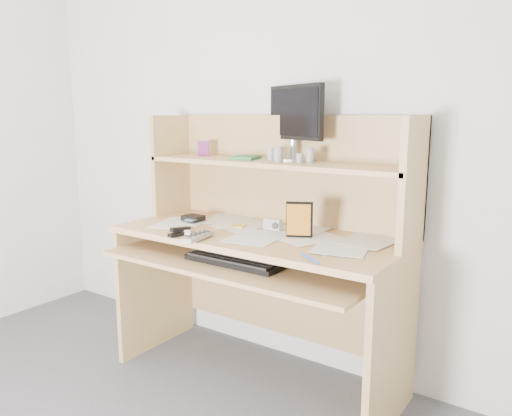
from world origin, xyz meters
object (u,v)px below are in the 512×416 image
Objects in this scene: tv_remote at (198,236)px; monitor at (295,120)px; desk at (266,241)px; keyboard at (235,260)px; game_case at (299,220)px.

tv_remote is 0.74m from monitor.
keyboard is (0.01, -0.27, -0.03)m from desk.
tv_remote is at bearing -155.03° from keyboard.
keyboard is 2.38× the size of tv_remote.
desk is at bearing 58.62° from tv_remote.
monitor is (-0.17, 0.23, 0.43)m from game_case.
tv_remote is at bearing -112.38° from desk.
desk reaches higher than keyboard.
monitor is at bearing 98.60° from game_case.
game_case is (0.37, 0.27, 0.07)m from tv_remote.
monitor reaches higher than game_case.
keyboard is 1.18× the size of monitor.
keyboard is at bearing 16.20° from tv_remote.
game_case is at bearing -29.18° from monitor.
desk is 0.37m from tv_remote.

